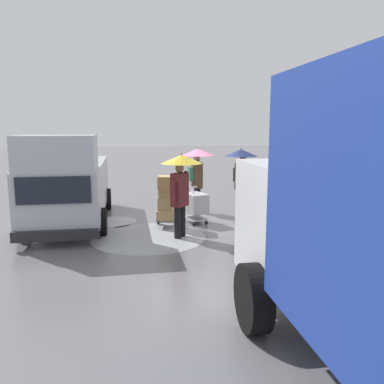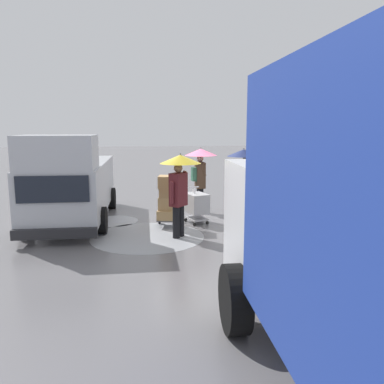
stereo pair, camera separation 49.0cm
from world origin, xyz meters
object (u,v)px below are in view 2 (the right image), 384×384
object	(u,v)px
cargo_van_parked_right	(72,183)
hand_dolly_boxes	(166,199)
pedestrian_black_side	(200,165)
shopping_cart_vendor	(196,204)
street_lamp	(344,145)
pedestrian_pink_side	(179,176)
pedestrian_white_side	(244,166)

from	to	relation	value
cargo_van_parked_right	hand_dolly_boxes	xyz separation A→B (m)	(-2.71, 0.82, -0.40)
hand_dolly_boxes	pedestrian_black_side	distance (m)	2.20
shopping_cart_vendor	street_lamp	bearing A→B (deg)	146.32
street_lamp	pedestrian_pink_side	bearing A→B (deg)	-11.82
pedestrian_pink_side	hand_dolly_boxes	bearing A→B (deg)	-75.05
cargo_van_parked_right	shopping_cart_vendor	size ratio (longest dim) A/B	5.12
shopping_cart_vendor	street_lamp	distance (m)	4.33
pedestrian_pink_side	pedestrian_white_side	world-z (taller)	same
pedestrian_white_side	street_lamp	size ratio (longest dim) A/B	0.56
cargo_van_parked_right	pedestrian_white_side	size ratio (longest dim) A/B	2.49
pedestrian_white_side	street_lamp	distance (m)	3.50
cargo_van_parked_right	pedestrian_pink_side	bearing A→B (deg)	147.83
street_lamp	pedestrian_white_side	bearing A→B (deg)	-61.02
pedestrian_black_side	shopping_cart_vendor	bearing A→B (deg)	77.20
hand_dolly_boxes	pedestrian_white_side	world-z (taller)	pedestrian_white_side
cargo_van_parked_right	street_lamp	size ratio (longest dim) A/B	1.38
pedestrian_black_side	street_lamp	size ratio (longest dim) A/B	0.56
shopping_cart_vendor	pedestrian_white_side	xyz separation A→B (m)	(-1.62, -0.79, 1.00)
cargo_van_parked_right	pedestrian_pink_side	distance (m)	3.56
pedestrian_white_side	cargo_van_parked_right	bearing A→B (deg)	3.06
shopping_cart_vendor	street_lamp	world-z (taller)	street_lamp
pedestrian_white_side	pedestrian_pink_side	bearing A→B (deg)	44.00
cargo_van_parked_right	hand_dolly_boxes	world-z (taller)	cargo_van_parked_right
shopping_cart_vendor	pedestrian_black_side	xyz separation A→B (m)	(-0.31, -1.36, 1.00)
pedestrian_pink_side	pedestrian_black_side	distance (m)	2.88
pedestrian_black_side	hand_dolly_boxes	bearing A→B (deg)	54.14
pedestrian_pink_side	street_lamp	bearing A→B (deg)	168.18
pedestrian_black_side	cargo_van_parked_right	bearing A→B (deg)	12.19
cargo_van_parked_right	pedestrian_black_side	xyz separation A→B (m)	(-3.92, -0.85, 0.39)
shopping_cart_vendor	pedestrian_pink_side	bearing A→B (deg)	65.81
pedestrian_pink_side	street_lamp	world-z (taller)	street_lamp
pedestrian_pink_side	shopping_cart_vendor	bearing A→B (deg)	-114.19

